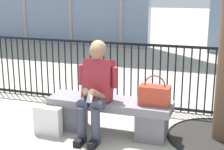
{
  "coord_description": "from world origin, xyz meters",
  "views": [
    {
      "loc": [
        1.31,
        -3.82,
        1.82
      ],
      "look_at": [
        0.0,
        0.1,
        0.75
      ],
      "focal_mm": 53.48,
      "sensor_mm": 36.0,
      "label": 1
    }
  ],
  "objects_px": {
    "seated_person_with_phone": "(96,86)",
    "shopping_bag": "(48,120)",
    "stone_bench": "(110,113)",
    "handbag_on_bench": "(154,95)"
  },
  "relations": [
    {
      "from": "seated_person_with_phone",
      "to": "handbag_on_bench",
      "type": "xyz_separation_m",
      "value": [
        0.72,
        0.12,
        -0.07
      ]
    },
    {
      "from": "stone_bench",
      "to": "seated_person_with_phone",
      "type": "relative_size",
      "value": 1.32
    },
    {
      "from": "stone_bench",
      "to": "handbag_on_bench",
      "type": "relative_size",
      "value": 4.29
    },
    {
      "from": "seated_person_with_phone",
      "to": "shopping_bag",
      "type": "xyz_separation_m",
      "value": [
        -0.59,
        -0.18,
        -0.46
      ]
    },
    {
      "from": "seated_person_with_phone",
      "to": "handbag_on_bench",
      "type": "bearing_deg",
      "value": 9.41
    },
    {
      "from": "stone_bench",
      "to": "shopping_bag",
      "type": "height_order",
      "value": "shopping_bag"
    },
    {
      "from": "handbag_on_bench",
      "to": "shopping_bag",
      "type": "xyz_separation_m",
      "value": [
        -1.31,
        -0.3,
        -0.39
      ]
    },
    {
      "from": "handbag_on_bench",
      "to": "shopping_bag",
      "type": "bearing_deg",
      "value": -167.24
    },
    {
      "from": "seated_person_with_phone",
      "to": "shopping_bag",
      "type": "height_order",
      "value": "seated_person_with_phone"
    },
    {
      "from": "stone_bench",
      "to": "shopping_bag",
      "type": "relative_size",
      "value": 3.38
    }
  ]
}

